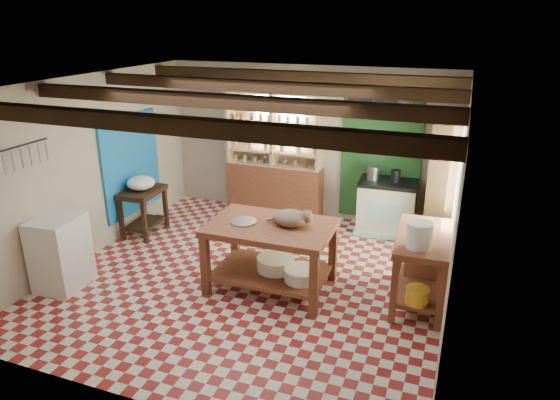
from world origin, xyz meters
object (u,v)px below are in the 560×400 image
(stove, at_px, (386,207))
(right_counter, at_px, (420,269))
(white_cabinet, at_px, (60,253))
(prep_table, at_px, (144,212))
(cat, at_px, (291,218))
(work_table, at_px, (271,256))

(stove, distance_m, right_counter, 2.11)
(stove, bearing_deg, right_counter, -72.72)
(right_counter, bearing_deg, white_cabinet, -166.59)
(prep_table, bearing_deg, cat, -19.52)
(right_counter, bearing_deg, prep_table, 170.49)
(work_table, relative_size, stove, 1.72)
(work_table, xyz_separation_m, stove, (1.12, 2.28, 0.00))
(prep_table, relative_size, cat, 1.68)
(right_counter, relative_size, cat, 2.77)
(stove, height_order, right_counter, right_counter)
(work_table, height_order, right_counter, right_counter)
(stove, xyz_separation_m, cat, (-0.87, -2.23, 0.54))
(stove, bearing_deg, prep_table, -161.66)
(white_cabinet, distance_m, cat, 3.01)
(prep_table, relative_size, white_cabinet, 0.80)
(work_table, xyz_separation_m, prep_table, (-2.54, 0.87, -0.06))
(stove, xyz_separation_m, white_cabinet, (-3.67, -3.21, 0.04))
(stove, distance_m, prep_table, 3.92)
(stove, distance_m, cat, 2.45)
(right_counter, bearing_deg, work_table, -172.84)
(work_table, relative_size, prep_table, 2.05)
(work_table, distance_m, white_cabinet, 2.72)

